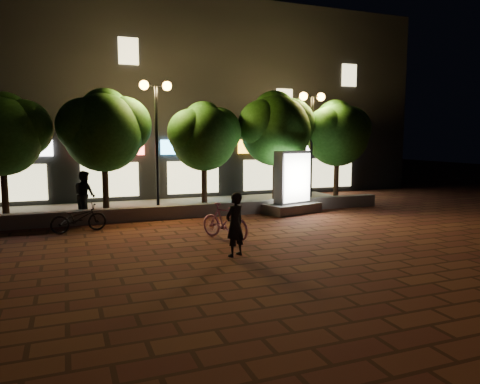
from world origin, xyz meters
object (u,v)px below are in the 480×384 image
tree_far_right (338,131)px  street_lamp_left (156,113)px  tree_left (105,128)px  tree_mid (205,134)px  pedestrian (85,195)px  street_lamp_right (312,119)px  scooter_parked (79,218)px  tree_right (276,126)px  ad_kiosk (292,188)px  scooter_pink (225,221)px  tree_far_left (3,131)px  rider (235,224)px

tree_far_right → street_lamp_left: 8.58m
tree_left → tree_mid: 4.00m
tree_mid → street_lamp_left: 2.22m
tree_mid → tree_far_right: tree_far_right is taller
pedestrian → tree_mid: bearing=-108.6°
street_lamp_right → scooter_parked: size_ratio=2.81×
tree_right → ad_kiosk: size_ratio=1.98×
scooter_pink → scooter_parked: (-4.10, 2.66, -0.08)m
tree_far_left → pedestrian: size_ratio=2.60×
tree_mid → street_lamp_right: bearing=-3.0°
tree_left → scooter_parked: bearing=-112.0°
tree_far_left → tree_far_right: 14.00m
tree_far_left → scooter_parked: (2.36, -2.83, -2.83)m
tree_mid → rider: size_ratio=2.70×
tree_far_right → rider: size_ratio=2.86×
tree_right → ad_kiosk: bearing=-95.9°
street_lamp_right → street_lamp_left: bearing=180.0°
pedestrian → tree_left: bearing=-76.7°
ad_kiosk → tree_right: bearing=84.1°
scooter_pink → ad_kiosk: bearing=11.8°
tree_far_left → scooter_parked: 4.64m
tree_left → scooter_pink: 6.87m
tree_far_right → rider: 11.19m
street_lamp_left → tree_right: bearing=2.8°
tree_far_left → street_lamp_right: 12.47m
street_lamp_right → pedestrian: size_ratio=2.80×
tree_mid → tree_far_right: size_ratio=0.95×
tree_left → scooter_parked: (-1.14, -2.83, -2.98)m
tree_far_left → street_lamp_right: size_ratio=0.93×
tree_far_left → tree_right: (10.80, 0.00, 0.27)m
tree_right → rider: size_ratio=3.04×
tree_far_right → ad_kiosk: (-3.40, -1.96, -2.35)m
tree_far_left → tree_mid: tree_far_left is taller
street_lamp_left → rider: size_ratio=3.11×
tree_far_left → rider: 9.91m
street_lamp_left → pedestrian: bearing=-170.5°
tree_left → tree_far_right: bearing=-0.0°
tree_far_left → tree_right: size_ratio=0.91×
scooter_pink → pedestrian: 6.11m
ad_kiosk → scooter_parked: bearing=-174.0°
tree_far_left → pedestrian: bearing=-15.5°
tree_far_right → scooter_pink: tree_far_right is taller
tree_far_left → scooter_pink: 8.91m
tree_right → ad_kiosk: tree_right is taller
tree_far_left → scooter_pink: tree_far_left is taller
scooter_pink → tree_right: bearing=23.0°
rider → scooter_pink: bearing=-129.4°
tree_far_right → ad_kiosk: tree_far_right is taller
tree_mid → street_lamp_right: 5.00m
tree_far_right → street_lamp_left: bearing=-178.2°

